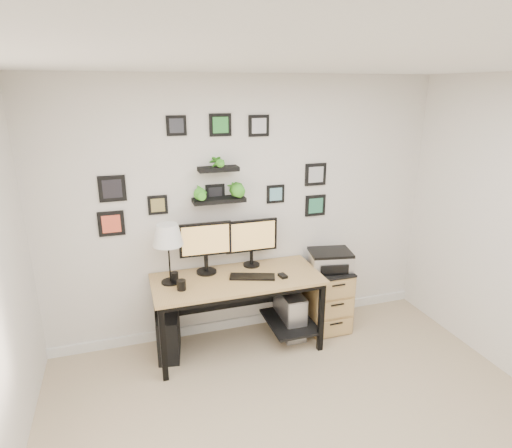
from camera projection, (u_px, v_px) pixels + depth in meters
name	position (u px, v px, depth m)	size (l,w,h in m)	color
room	(248.00, 321.00, 4.65)	(4.00, 4.00, 4.00)	#C4AF8C
desk	(240.00, 287.00, 4.14)	(1.60, 0.70, 0.75)	tan
monitor_left	(206.00, 244.00, 4.07)	(0.50, 0.20, 0.51)	black
monitor_right	(252.00, 239.00, 4.24)	(0.52, 0.17, 0.49)	black
keyboard	(252.00, 277.00, 4.05)	(0.43, 0.14, 0.02)	black
mouse	(283.00, 276.00, 4.06)	(0.06, 0.09, 0.03)	black
table_lamp	(168.00, 236.00, 3.82)	(0.28, 0.28, 0.57)	black
mug	(181.00, 285.00, 3.80)	(0.08, 0.08, 0.09)	black
pen_cup	(175.00, 277.00, 3.97)	(0.07, 0.07, 0.09)	black
pc_tower_black	(169.00, 334.00, 4.10)	(0.19, 0.44, 0.44)	black
pc_tower_grey	(290.00, 313.00, 4.45)	(0.22, 0.48, 0.47)	gray
file_cabinet	(325.00, 298.00, 4.56)	(0.43, 0.53, 0.67)	tan
printer	(330.00, 260.00, 4.43)	(0.47, 0.40, 0.19)	silver
wall_decor	(220.00, 180.00, 4.03)	(2.27, 0.18, 1.08)	black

